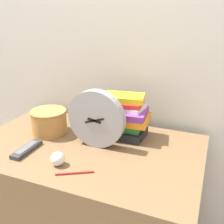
# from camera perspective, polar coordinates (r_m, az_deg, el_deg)

# --- Properties ---
(wall_back) EXTENTS (6.00, 0.04, 2.40)m
(wall_back) POSITION_cam_1_polar(r_m,az_deg,el_deg) (1.54, 1.01, 15.77)
(wall_back) COLOR beige
(wall_back) RESTS_ON ground_plane
(desk) EXTENTS (1.12, 0.69, 0.72)m
(desk) POSITION_cam_1_polar(r_m,az_deg,el_deg) (1.52, -5.25, -19.34)
(desk) COLOR brown
(desk) RESTS_ON ground_plane
(desk_clock) EXTENTS (0.28, 0.05, 0.28)m
(desk_clock) POSITION_cam_1_polar(r_m,az_deg,el_deg) (1.25, -3.46, -1.54)
(desk_clock) COLOR #99999E
(desk_clock) RESTS_ON desk
(book_stack) EXTENTS (0.26, 0.20, 0.23)m
(book_stack) POSITION_cam_1_polar(r_m,az_deg,el_deg) (1.36, 2.79, -1.03)
(book_stack) COLOR #232328
(book_stack) RESTS_ON desk
(basket) EXTENTS (0.20, 0.20, 0.13)m
(basket) POSITION_cam_1_polar(r_m,az_deg,el_deg) (1.45, -13.55, -1.87)
(basket) COLOR #B27A3D
(basket) RESTS_ON desk
(tv_remote) EXTENTS (0.05, 0.18, 0.02)m
(tv_remote) POSITION_cam_1_polar(r_m,az_deg,el_deg) (1.32, -18.07, -7.70)
(tv_remote) COLOR #333338
(tv_remote) RESTS_ON desk
(crumpled_paper_ball) EXTENTS (0.06, 0.06, 0.06)m
(crumpled_paper_ball) POSITION_cam_1_polar(r_m,az_deg,el_deg) (1.16, -11.74, -9.94)
(crumpled_paper_ball) COLOR white
(crumpled_paper_ball) RESTS_ON desk
(pen) EXTENTS (0.14, 0.08, 0.01)m
(pen) POSITION_cam_1_polar(r_m,az_deg,el_deg) (1.11, -8.14, -13.02)
(pen) COLOR #B21E1E
(pen) RESTS_ON desk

